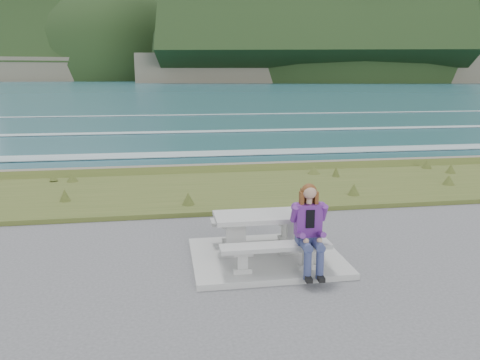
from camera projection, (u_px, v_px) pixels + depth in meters
The scene contains 9 objects.
concrete_slab at pixel (266, 257), 8.24m from camera, with size 2.60×2.10×0.10m, color #A4A49F.
picnic_table at pixel (266, 223), 8.11m from camera, with size 1.80×0.75×0.75m.
bench_landward at pixel (276, 250), 7.48m from camera, with size 1.80×0.35×0.45m.
bench_seaward at pixel (258, 224), 8.83m from camera, with size 1.80×0.35×0.45m.
grass_verge at pixel (228, 192), 13.07m from camera, with size 160.00×4.50×0.22m, color #3D501E.
shore_drop at pixel (216, 171), 15.86m from camera, with size 160.00×0.80×2.20m, color #706A54.
ocean at pixel (189, 147), 32.80m from camera, with size 1600.00×1600.00×0.09m.
headland_range at pixel (378, 67), 419.29m from camera, with size 729.83×363.95×218.55m.
seated_woman at pixel (310, 241), 7.40m from camera, with size 0.42×0.72×1.42m.
Camera 1 is at (-1.70, -7.57, 3.20)m, focal length 35.00 mm.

